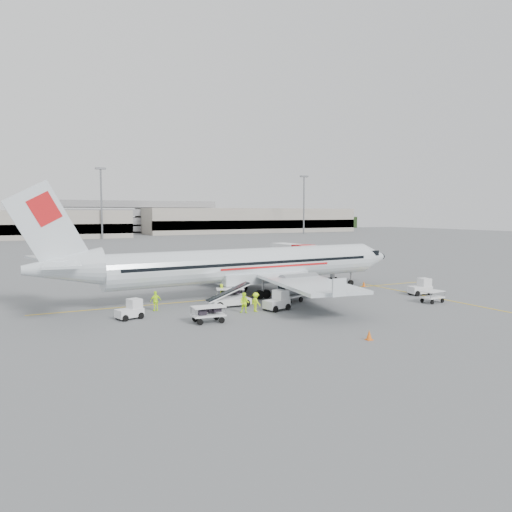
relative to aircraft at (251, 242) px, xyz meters
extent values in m
plane|color=#56595B|center=(1.35, -0.46, -5.32)|extent=(360.00, 360.00, 0.00)
cube|color=yellow|center=(1.35, -0.46, -5.32)|extent=(44.00, 0.20, 0.01)
cube|color=yellow|center=(15.35, -8.46, -5.32)|extent=(0.20, 20.00, 0.01)
cone|color=orange|center=(13.97, -0.41, -5.00)|extent=(0.39, 0.39, 0.64)
cone|color=orange|center=(-3.20, 10.57, -4.98)|extent=(0.42, 0.42, 0.68)
cone|color=orange|center=(-0.98, -19.19, -4.98)|extent=(0.42, 0.42, 0.69)
imported|color=#BFF214|center=(-4.00, -1.96, -4.48)|extent=(0.73, 0.64, 1.69)
imported|color=#BFF214|center=(-4.39, -7.58, -4.47)|extent=(1.04, 1.02, 1.70)
imported|color=#BFF214|center=(-3.30, -7.50, -4.51)|extent=(0.81, 1.15, 1.62)
imported|color=#BFF214|center=(-10.67, -3.32, -4.48)|extent=(1.02, 0.51, 1.68)
camera|label=1|loc=(-22.10, -44.22, 2.97)|focal=35.00mm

